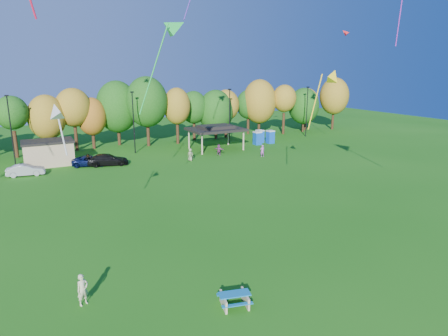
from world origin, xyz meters
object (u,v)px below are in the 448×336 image
kite_flyer (83,290)px  car_d (108,160)px  porta_potties (263,137)px  car_b (26,170)px  car_c (91,161)px  picnic_table (234,298)px

kite_flyer → car_d: bearing=54.7°
porta_potties → car_b: porta_potties is taller
car_c → car_b: bearing=116.1°
picnic_table → car_b: size_ratio=0.47×
porta_potties → kite_flyer: size_ratio=2.11×
kite_flyer → car_d: (7.76, 31.54, -0.13)m
kite_flyer → car_c: (5.76, 32.31, -0.23)m
picnic_table → car_b: (-9.14, 34.63, 0.27)m
car_c → car_d: size_ratio=0.90×
kite_flyer → picnic_table: bearing=-49.7°
picnic_table → car_d: 35.40m
kite_flyer → car_b: kite_flyer is taller
porta_potties → picnic_table: porta_potties is taller
picnic_table → car_b: 35.81m
picnic_table → kite_flyer: (-7.21, 3.86, 0.46)m
car_c → car_d: 2.15m
picnic_table → car_c: bearing=105.7°
car_b → picnic_table: bearing=-158.9°
porta_potties → picnic_table: bearing=-124.5°
picnic_table → porta_potties: bearing=68.9°
porta_potties → car_c: bearing=-174.1°
porta_potties → car_d: size_ratio=0.72×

